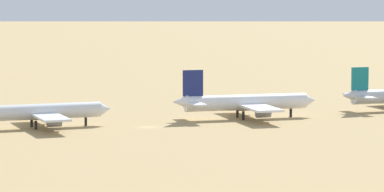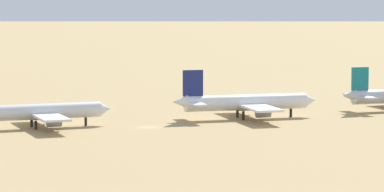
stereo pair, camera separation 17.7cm
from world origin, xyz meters
name	(u,v)px [view 1 (the left image)]	position (x,y,z in m)	size (l,w,h in m)	color
ground	(148,127)	(0.00, 0.00, 0.00)	(4000.00, 4000.00, 0.00)	tan
parked_jet_orange_3	(38,112)	(-23.44, 9.20, 3.74)	(34.55, 29.11, 11.41)	silver
parked_jet_navy_4	(245,102)	(27.59, 4.79, 4.01)	(37.02, 31.52, 12.25)	white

